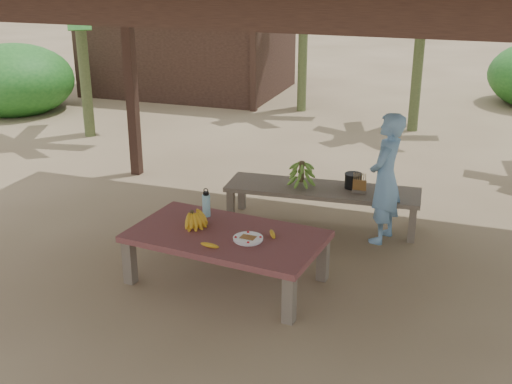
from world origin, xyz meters
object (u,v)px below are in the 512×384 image
(bench, at_px, (322,192))
(woman, at_px, (385,178))
(ripe_banana_bunch, at_px, (192,218))
(cooking_pot, at_px, (353,181))
(work_table, at_px, (226,240))
(water_flask, at_px, (206,204))
(plate, at_px, (248,239))

(bench, height_order, woman, woman)
(ripe_banana_bunch, bearing_deg, woman, 40.25)
(cooking_pot, height_order, woman, woman)
(work_table, height_order, bench, work_table)
(work_table, xyz_separation_m, cooking_pot, (0.86, 1.76, 0.10))
(ripe_banana_bunch, xyz_separation_m, woman, (1.63, 1.38, 0.13))
(ripe_banana_bunch, bearing_deg, water_flask, 83.66)
(water_flask, bearing_deg, ripe_banana_bunch, -96.34)
(ripe_banana_bunch, relative_size, cooking_pot, 1.50)
(ripe_banana_bunch, relative_size, woman, 0.20)
(bench, height_order, water_flask, water_flask)
(bench, distance_m, cooking_pot, 0.37)
(ripe_banana_bunch, xyz_separation_m, cooking_pot, (1.23, 1.70, -0.06))
(work_table, bearing_deg, plate, -11.66)
(woman, bearing_deg, work_table, -29.15)
(water_flask, relative_size, woman, 0.21)
(work_table, height_order, water_flask, water_flask)
(work_table, distance_m, woman, 1.93)
(water_flask, xyz_separation_m, woman, (1.60, 1.11, 0.09))
(bench, distance_m, plate, 1.76)
(work_table, distance_m, bench, 1.73)
(work_table, xyz_separation_m, ripe_banana_bunch, (-0.37, 0.06, 0.15))
(bench, distance_m, ripe_banana_bunch, 1.84)
(work_table, relative_size, cooking_pot, 9.86)
(cooking_pot, bearing_deg, plate, -108.33)
(cooking_pot, bearing_deg, bench, -160.81)
(water_flask, distance_m, woman, 1.95)
(woman, bearing_deg, ripe_banana_bunch, -37.82)
(work_table, xyz_separation_m, plate, (0.25, -0.08, 0.08))
(water_flask, bearing_deg, woman, 34.66)
(work_table, relative_size, water_flask, 6.39)
(woman, bearing_deg, water_flask, -43.41)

